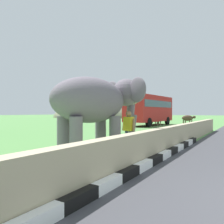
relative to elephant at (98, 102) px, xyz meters
name	(u,v)px	position (x,y,z in m)	size (l,w,h in m)	color
striped_curb	(119,179)	(-2.62, -2.43, -1.87)	(16.20, 0.20, 0.24)	white
barrier_parapet	(147,146)	(-0.27, -2.13, -1.49)	(28.00, 0.36, 1.00)	tan
elephant	(98,102)	(0.00, 0.00, 0.00)	(4.08, 2.99, 3.01)	slate
person_handler	(129,128)	(1.30, -0.65, -1.06)	(0.31, 0.66, 1.66)	navy
bus_red	(150,108)	(17.93, 5.14, 0.09)	(8.68, 2.92, 3.50)	#B21E1E
cow_near	(188,118)	(19.59, 1.09, -1.11)	(1.72, 1.53, 1.23)	#473323
cow_mid	(158,118)	(18.92, 4.48, -1.11)	(1.80, 1.41, 1.23)	tan
hill_east	(108,117)	(52.73, 33.43, -1.99)	(37.49, 29.99, 10.68)	#6F7058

